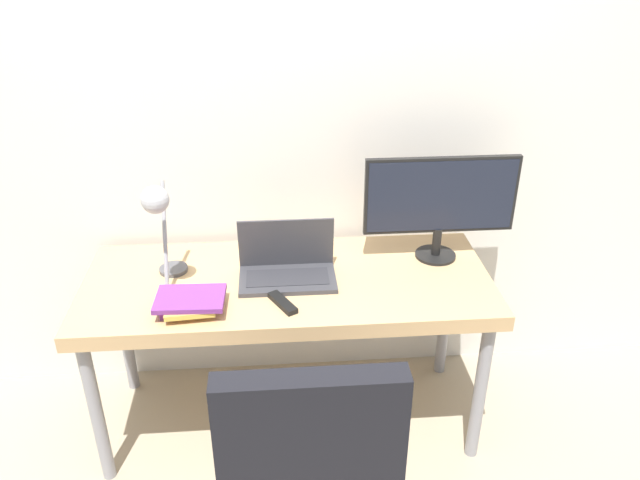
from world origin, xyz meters
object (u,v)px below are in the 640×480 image
Objects in this scene: desk_lamp at (159,215)px; book_stack at (190,302)px; monitor at (441,200)px; laptop at (288,267)px.

desk_lamp is 0.32m from book_stack.
monitor reaches higher than book_stack.
laptop is at bearing 6.75° from desk_lamp.
desk_lamp is (-1.05, -0.17, 0.06)m from monitor.
book_stack is (-0.35, -0.19, -0.01)m from laptop.
monitor is 1.03m from book_stack.
book_stack is at bearing -161.96° from monitor.
laptop is 0.40m from book_stack.
monitor is at bearing 18.04° from book_stack.
desk_lamp reaches higher than laptop.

